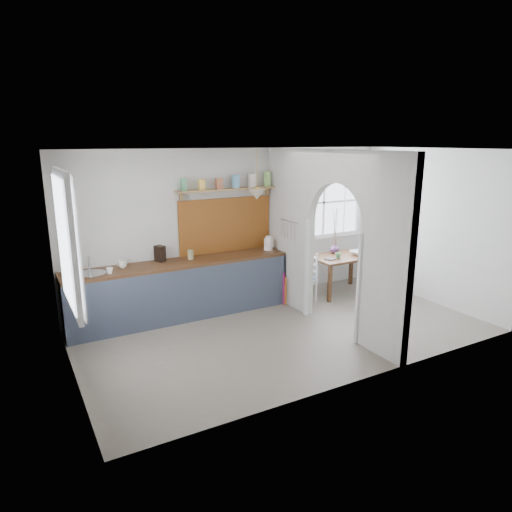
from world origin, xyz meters
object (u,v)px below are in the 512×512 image
chair_right (374,264)px  vase (334,248)px  chair_left (302,277)px  dining_table (341,274)px  kettle (268,243)px

chair_right → vase: size_ratio=4.66×
chair_left → chair_right: size_ratio=1.05×
chair_right → dining_table: bearing=87.6°
kettle → chair_left: bearing=-36.5°
chair_left → dining_table: bearing=93.1°
vase → kettle: bearing=177.4°
chair_left → vase: 1.03m
dining_table → vase: 0.50m
chair_right → vase: 0.94m
dining_table → chair_left: (-0.90, -0.05, 0.09)m
chair_left → kettle: 0.82m
dining_table → kettle: kettle is taller
chair_left → kettle: kettle is taller
dining_table → kettle: bearing=167.6°
dining_table → chair_left: 0.91m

